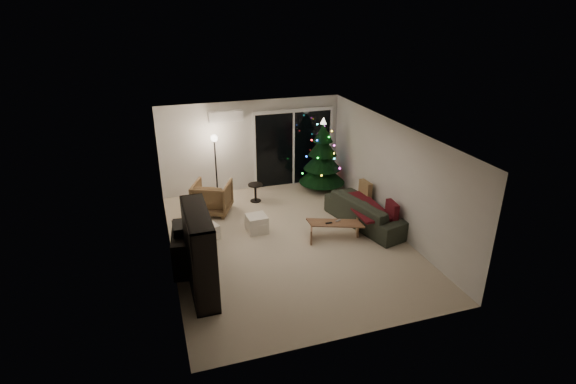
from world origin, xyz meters
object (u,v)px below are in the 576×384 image
Objects in this scene: bookshelf at (189,254)px; christmas_tree at (323,155)px; media_cabinet at (185,248)px; sofa at (368,211)px; coffee_table at (335,230)px; armchair at (212,197)px.

christmas_tree is at bearing 62.23° from bookshelf.
media_cabinet reaches higher than sofa.
coffee_table is at bearing 9.29° from media_cabinet.
christmas_tree is (4.07, 2.84, 0.65)m from media_cabinet.
armchair is 0.76× the size of coffee_table.
coffee_table is (2.40, -2.14, -0.22)m from armchair.
christmas_tree reaches higher than media_cabinet.
christmas_tree reaches higher than armchair.
christmas_tree is at bearing 41.75° from media_cabinet.
media_cabinet is 5.00m from christmas_tree.
sofa is at bearing 13.55° from media_cabinet.
coffee_table is (-0.99, -0.36, -0.14)m from sofa.
sofa is 1.92× the size of coffee_table.
sofa is at bearing 176.44° from armchair.
sofa is (4.30, 0.51, -0.05)m from media_cabinet.
armchair is at bearing 93.52° from bookshelf.
sofa reaches higher than coffee_table.
christmas_tree is at bearing -8.21° from sofa.
sofa is (4.30, 1.47, -0.47)m from bookshelf.
christmas_tree is (4.07, 3.80, 0.24)m from bookshelf.
armchair is 0.43× the size of christmas_tree.
media_cabinet is 1.35× the size of armchair.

